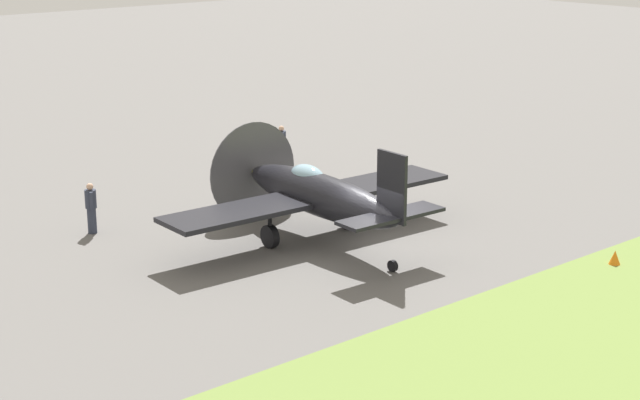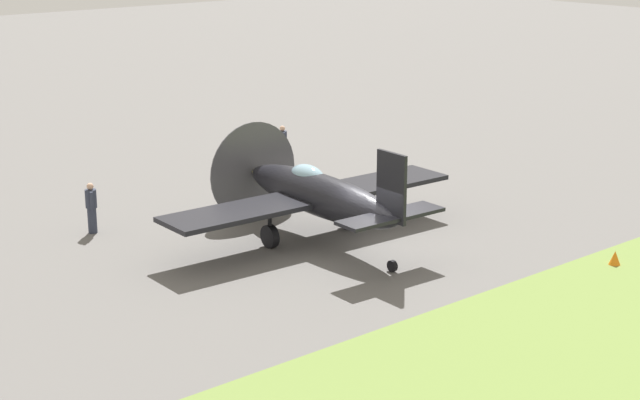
# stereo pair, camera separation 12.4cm
# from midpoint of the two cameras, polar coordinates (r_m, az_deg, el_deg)

# --- Properties ---
(ground_plane) EXTENTS (160.00, 160.00, 0.00)m
(ground_plane) POSITION_cam_midpoint_polar(r_m,az_deg,el_deg) (31.23, 3.40, -3.49)
(ground_plane) COLOR #605E5B
(airplane_lead) EXTENTS (10.67, 8.46, 3.81)m
(airplane_lead) POSITION_cam_midpoint_polar(r_m,az_deg,el_deg) (32.66, -0.30, 0.35)
(airplane_lead) COLOR black
(airplane_lead) RESTS_ON ground
(ground_crew_chief) EXTENTS (0.38, 0.59, 1.73)m
(ground_crew_chief) POSITION_cam_midpoint_polar(r_m,az_deg,el_deg) (34.51, -12.87, -0.38)
(ground_crew_chief) COLOR #2D3342
(ground_crew_chief) RESTS_ON ground
(ground_crew_mechanic) EXTENTS (0.38, 0.58, 1.73)m
(ground_crew_mechanic) POSITION_cam_midpoint_polar(r_m,az_deg,el_deg) (42.63, -2.26, 3.13)
(ground_crew_mechanic) COLOR #2D3342
(ground_crew_mechanic) RESTS_ON ground
(runway_marker_cone) EXTENTS (0.36, 0.36, 0.44)m
(runway_marker_cone) POSITION_cam_midpoint_polar(r_m,az_deg,el_deg) (32.16, 16.16, -3.13)
(runway_marker_cone) COLOR orange
(runway_marker_cone) RESTS_ON ground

